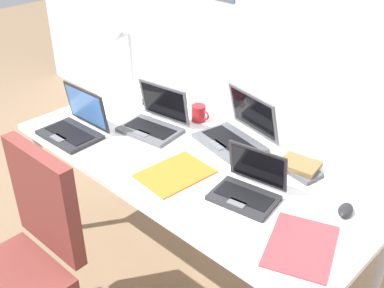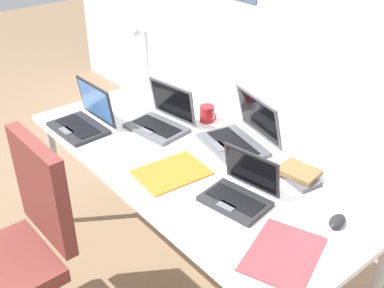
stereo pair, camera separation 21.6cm
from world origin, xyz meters
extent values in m
plane|color=#7A6047|center=(0.00, 0.00, 0.00)|extent=(12.00, 12.00, 0.00)
cube|color=white|center=(0.00, 0.00, 0.72)|extent=(1.80, 0.80, 0.03)
cylinder|color=#B2B5BA|center=(-0.84, -0.34, 0.35)|extent=(0.04, 0.04, 0.71)
cylinder|color=#B2B5BA|center=(-0.84, 0.34, 0.35)|extent=(0.04, 0.04, 0.71)
cylinder|color=#B2B5BA|center=(0.84, 0.34, 0.35)|extent=(0.04, 0.04, 0.71)
cylinder|color=silver|center=(-0.80, 0.31, 0.75)|extent=(0.12, 0.12, 0.02)
cylinder|color=silver|center=(-0.80, 0.31, 0.93)|extent=(0.02, 0.02, 0.34)
cylinder|color=silver|center=(-0.80, 0.27, 1.10)|extent=(0.01, 0.08, 0.01)
cone|color=silver|center=(-0.80, 0.23, 1.10)|extent=(0.07, 0.09, 0.09)
cube|color=#232326|center=(0.37, -0.08, 0.75)|extent=(0.29, 0.22, 0.02)
cube|color=black|center=(0.37, -0.08, 0.76)|extent=(0.25, 0.14, 0.00)
cube|color=#595B60|center=(0.38, -0.14, 0.76)|extent=(0.08, 0.05, 0.00)
cube|color=#232326|center=(0.35, 0.03, 0.85)|extent=(0.27, 0.08, 0.18)
cube|color=black|center=(0.35, 0.02, 0.85)|extent=(0.24, 0.07, 0.15)
cube|color=#515459|center=(-0.33, 0.04, 0.75)|extent=(0.33, 0.25, 0.02)
cube|color=black|center=(-0.33, 0.04, 0.76)|extent=(0.28, 0.15, 0.00)
cube|color=#595B60|center=(-0.33, -0.03, 0.76)|extent=(0.09, 0.06, 0.00)
cube|color=#515459|center=(-0.35, 0.16, 0.86)|extent=(0.30, 0.08, 0.20)
cube|color=black|center=(-0.35, 0.15, 0.86)|extent=(0.27, 0.07, 0.17)
cube|color=#515459|center=(0.04, 0.22, 0.75)|extent=(0.37, 0.29, 0.02)
cube|color=black|center=(0.04, 0.22, 0.76)|extent=(0.31, 0.18, 0.00)
cube|color=#595B60|center=(0.02, 0.15, 0.76)|extent=(0.10, 0.07, 0.00)
cube|color=#515459|center=(0.07, 0.36, 0.87)|extent=(0.34, 0.13, 0.22)
cube|color=black|center=(0.07, 0.36, 0.87)|extent=(0.30, 0.11, 0.19)
cube|color=#232326|center=(-0.59, -0.28, 0.75)|extent=(0.31, 0.22, 0.02)
cube|color=black|center=(-0.59, -0.28, 0.76)|extent=(0.27, 0.13, 0.00)
cube|color=#595B60|center=(-0.59, -0.35, 0.76)|extent=(0.09, 0.05, 0.00)
cube|color=#232326|center=(-0.60, -0.16, 0.86)|extent=(0.31, 0.05, 0.21)
cube|color=#3F72BF|center=(-0.60, -0.16, 0.87)|extent=(0.28, 0.04, 0.18)
ellipsoid|color=black|center=(0.72, 0.13, 0.76)|extent=(0.08, 0.11, 0.03)
cube|color=black|center=(-0.59, 0.29, 0.74)|extent=(0.13, 0.15, 0.01)
cube|color=#4C4C51|center=(0.42, 0.25, 0.75)|extent=(0.21, 0.14, 0.02)
cube|color=brown|center=(0.42, 0.26, 0.77)|extent=(0.19, 0.15, 0.02)
cube|color=red|center=(0.69, -0.15, 0.74)|extent=(0.33, 0.37, 0.01)
cube|color=orange|center=(0.04, -0.15, 0.74)|extent=(0.26, 0.33, 0.01)
cylinder|color=#B21E23|center=(-0.24, 0.30, 0.78)|extent=(0.08, 0.08, 0.09)
torus|color=#B21E23|center=(-0.19, 0.30, 0.79)|extent=(0.05, 0.01, 0.05)
cube|color=brown|center=(-0.22, -0.89, 0.42)|extent=(0.45, 0.45, 0.07)
cube|color=brown|center=(-0.23, -0.64, 0.73)|extent=(0.42, 0.07, 0.48)
camera|label=1|loc=(1.29, -1.34, 1.92)|focal=43.95mm
camera|label=2|loc=(1.43, -1.18, 1.92)|focal=43.95mm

